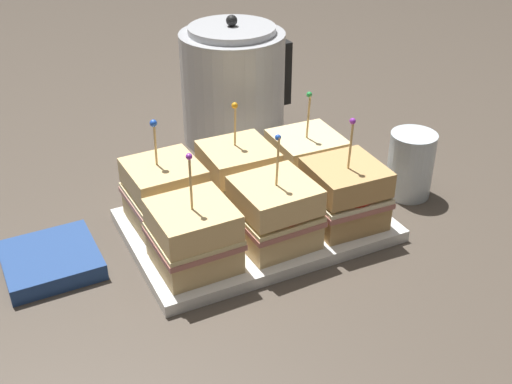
{
  "coord_description": "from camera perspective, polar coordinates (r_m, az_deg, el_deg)",
  "views": [
    {
      "loc": [
        -0.35,
        -0.71,
        0.54
      ],
      "look_at": [
        0.0,
        0.0,
        0.07
      ],
      "focal_mm": 45.0,
      "sensor_mm": 36.0,
      "label": 1
    }
  ],
  "objects": [
    {
      "name": "sandwich_front_center",
      "position": [
        0.88,
        1.68,
        -1.87
      ],
      "size": [
        0.11,
        0.11,
        0.17
      ],
      "color": "#DBB77A",
      "rests_on": "serving_platter"
    },
    {
      "name": "sandwich_front_right",
      "position": [
        0.93,
        7.87,
        -0.18
      ],
      "size": [
        0.11,
        0.11,
        0.17
      ],
      "color": "tan",
      "rests_on": "serving_platter"
    },
    {
      "name": "serving_platter",
      "position": [
        0.95,
        0.0,
        -2.96
      ],
      "size": [
        0.37,
        0.25,
        0.02
      ],
      "color": "white",
      "rests_on": "ground_plane"
    },
    {
      "name": "sandwich_back_center",
      "position": [
        0.97,
        -1.46,
        1.55
      ],
      "size": [
        0.11,
        0.11,
        0.16
      ],
      "color": "#DBB77A",
      "rests_on": "serving_platter"
    },
    {
      "name": "kettle_steel",
      "position": [
        1.19,
        -2.03,
        9.5
      ],
      "size": [
        0.21,
        0.19,
        0.23
      ],
      "color": "#B7BABF",
      "rests_on": "ground_plane"
    },
    {
      "name": "sandwich_back_left",
      "position": [
        0.94,
        -8.11,
        -0.09
      ],
      "size": [
        0.11,
        0.11,
        0.16
      ],
      "color": "#DBB77A",
      "rests_on": "serving_platter"
    },
    {
      "name": "drinking_glass",
      "position": [
        1.05,
        13.56,
        2.39
      ],
      "size": [
        0.07,
        0.07,
        0.11
      ],
      "color": "silver",
      "rests_on": "ground_plane"
    },
    {
      "name": "napkin_stack",
      "position": [
        0.92,
        -17.77,
        -5.8
      ],
      "size": [
        0.13,
        0.13,
        0.02
      ],
      "color": "navy",
      "rests_on": "ground_plane"
    },
    {
      "name": "sandwich_back_right",
      "position": [
        1.02,
        4.47,
        2.75
      ],
      "size": [
        0.11,
        0.11,
        0.16
      ],
      "color": "beige",
      "rests_on": "serving_platter"
    },
    {
      "name": "sandwich_front_left",
      "position": [
        0.84,
        -5.58,
        -3.9
      ],
      "size": [
        0.11,
        0.11,
        0.17
      ],
      "color": "#DBB77A",
      "rests_on": "serving_platter"
    },
    {
      "name": "ground_plane",
      "position": [
        0.96,
        0.0,
        -3.41
      ],
      "size": [
        6.0,
        6.0,
        0.0
      ],
      "primitive_type": "plane",
      "color": "#4C4238"
    }
  ]
}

